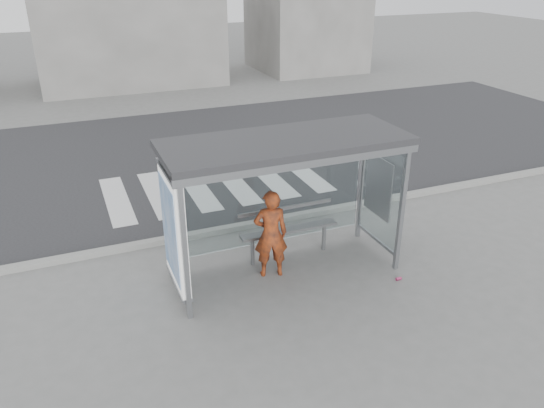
% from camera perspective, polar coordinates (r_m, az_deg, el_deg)
% --- Properties ---
extents(ground, '(80.00, 80.00, 0.00)m').
position_cam_1_polar(ground, '(10.08, 1.34, -7.25)').
color(ground, slate).
rests_on(ground, ground).
extents(road, '(30.00, 10.00, 0.01)m').
position_cam_1_polar(road, '(16.12, -8.67, 5.25)').
color(road, '#262629').
rests_on(road, ground).
extents(curb, '(30.00, 0.18, 0.12)m').
position_cam_1_polar(curb, '(11.63, -2.49, -2.24)').
color(curb, gray).
rests_on(curb, ground).
extents(crosswalk, '(5.55, 3.00, 0.00)m').
position_cam_1_polar(crosswalk, '(13.86, -6.10, 2.04)').
color(crosswalk, silver).
rests_on(crosswalk, ground).
extents(bus_shelter, '(4.25, 1.65, 2.62)m').
position_cam_1_polar(bus_shelter, '(9.10, -0.84, 3.07)').
color(bus_shelter, gray).
rests_on(bus_shelter, ground).
extents(building_center, '(8.00, 5.00, 5.00)m').
position_cam_1_polar(building_center, '(26.18, -15.34, 17.91)').
color(building_center, slate).
rests_on(building_center, ground).
extents(person, '(0.70, 0.54, 1.70)m').
position_cam_1_polar(person, '(9.57, -0.14, -3.25)').
color(person, orange).
rests_on(person, ground).
extents(bench, '(1.97, 0.33, 1.02)m').
position_cam_1_polar(bench, '(10.28, 1.82, -2.73)').
color(bench, slate).
rests_on(bench, ground).
extents(soda_can, '(0.11, 0.06, 0.06)m').
position_cam_1_polar(soda_can, '(10.09, 13.46, -7.82)').
color(soda_can, '#CC3C73').
rests_on(soda_can, ground).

